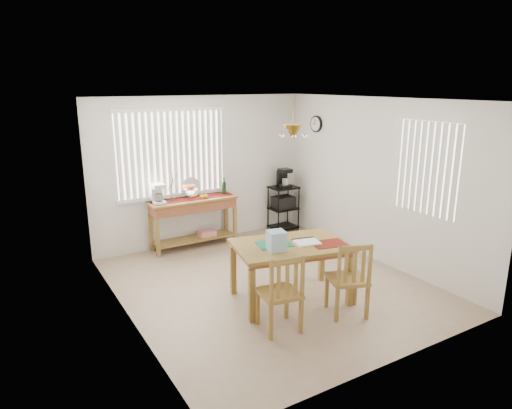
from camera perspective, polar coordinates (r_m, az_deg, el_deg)
ground at (r=6.67m, az=1.71°, el=-9.97°), size 4.00×4.50×0.01m
room_shell at (r=6.16m, az=1.78°, el=4.53°), size 4.20×4.70×2.70m
sideboard at (r=8.00m, az=-7.76°, el=-0.80°), size 1.54×0.43×0.87m
sideboard_items at (r=7.83m, az=-9.67°, el=1.46°), size 1.46×0.36×0.66m
wire_cart at (r=8.89m, az=3.44°, el=0.07°), size 0.51×0.41×0.87m
cart_items at (r=8.78m, az=3.46°, el=3.30°), size 0.20×0.24×0.36m
dining_table at (r=5.99m, az=4.34°, el=-5.73°), size 1.63×1.22×0.78m
table_items at (r=5.77m, az=3.56°, el=-4.62°), size 1.11×0.74×0.25m
chair_left at (r=5.33m, az=3.13°, el=-11.04°), size 0.50×0.50×0.96m
chair_right at (r=5.78m, az=11.51°, el=-9.14°), size 0.58×0.58×0.97m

